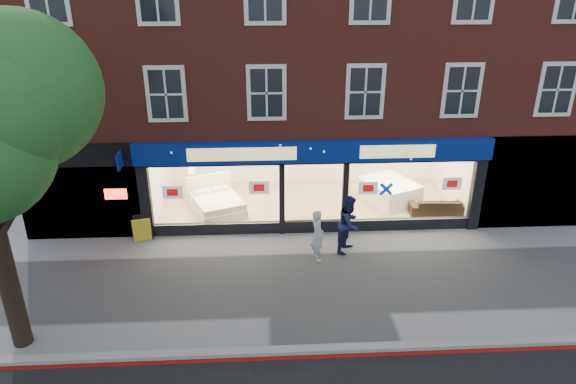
{
  "coord_description": "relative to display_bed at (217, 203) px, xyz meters",
  "views": [
    {
      "loc": [
        -1.67,
        -12.37,
        8.25
      ],
      "look_at": [
        -0.88,
        2.5,
        1.74
      ],
      "focal_mm": 32.0,
      "sensor_mm": 36.0,
      "label": 1
    }
  ],
  "objects": [
    {
      "name": "sofa",
      "position": [
        7.96,
        -0.6,
        -0.03
      ],
      "size": [
        2.05,
        0.89,
        0.59
      ],
      "primitive_type": "imported",
      "rotation": [
        0.0,
        0.0,
        3.09
      ],
      "color": "black",
      "rests_on": "showroom_floor"
    },
    {
      "name": "pedestrian_blue",
      "position": [
        4.36,
        -2.87,
        0.52
      ],
      "size": [
        1.08,
        1.15,
        1.88
      ],
      "primitive_type": "imported",
      "rotation": [
        0.0,
        0.0,
        1.02
      ],
      "color": "#171941",
      "rests_on": "ground"
    },
    {
      "name": "showroom_floor",
      "position": [
        3.36,
        0.62,
        -0.37
      ],
      "size": [
        11.0,
        4.5,
        0.1
      ],
      "primitive_type": "cube",
      "color": "tan",
      "rests_on": "ground"
    },
    {
      "name": "ground",
      "position": [
        3.36,
        -4.63,
        -0.42
      ],
      "size": [
        120.0,
        120.0,
        0.0
      ],
      "primitive_type": "plane",
      "color": "gray",
      "rests_on": "ground"
    },
    {
      "name": "bedside_table",
      "position": [
        -1.04,
        1.52,
        -0.05
      ],
      "size": [
        0.45,
        0.45,
        0.55
      ],
      "primitive_type": "cube",
      "rotation": [
        0.0,
        0.0,
        -0.01
      ],
      "color": "brown",
      "rests_on": "showroom_floor"
    },
    {
      "name": "building",
      "position": [
        3.35,
        2.31,
        6.25
      ],
      "size": [
        19.0,
        8.26,
        10.3
      ],
      "color": "maroon",
      "rests_on": "ground"
    },
    {
      "name": "kerb_line",
      "position": [
        3.36,
        -7.73,
        -0.42
      ],
      "size": [
        60.0,
        0.1,
        0.01
      ],
      "primitive_type": "cube",
      "color": "#8C0A07",
      "rests_on": "ground"
    },
    {
      "name": "kerb_stone",
      "position": [
        3.36,
        -7.53,
        -0.36
      ],
      "size": [
        60.0,
        0.25,
        0.12
      ],
      "primitive_type": "cube",
      "color": "gray",
      "rests_on": "ground"
    },
    {
      "name": "a_board",
      "position": [
        -2.26,
        -1.93,
        0.03
      ],
      "size": [
        0.66,
        0.51,
        0.9
      ],
      "primitive_type": "cube",
      "rotation": [
        0.0,
        0.0,
        0.25
      ],
      "color": "gold",
      "rests_on": "ground"
    },
    {
      "name": "display_bed",
      "position": [
        0.0,
        0.0,
        0.0
      ],
      "size": [
        2.31,
        2.5,
        1.14
      ],
      "rotation": [
        0.0,
        0.0,
        0.39
      ],
      "color": "#F0E4D0",
      "rests_on": "showroom_floor"
    },
    {
      "name": "pedestrian_grey",
      "position": [
        3.31,
        -3.37,
        0.4
      ],
      "size": [
        0.53,
        0.68,
        1.65
      ],
      "primitive_type": "imported",
      "rotation": [
        0.0,
        0.0,
        1.81
      ],
      "color": "#AEB2B6",
      "rests_on": "ground"
    },
    {
      "name": "mattress_stack",
      "position": [
        6.46,
        0.56,
        0.08
      ],
      "size": [
        2.3,
        2.51,
        0.8
      ],
      "rotation": [
        0.0,
        0.0,
        0.43
      ],
      "color": "white",
      "rests_on": "showroom_floor"
    }
  ]
}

